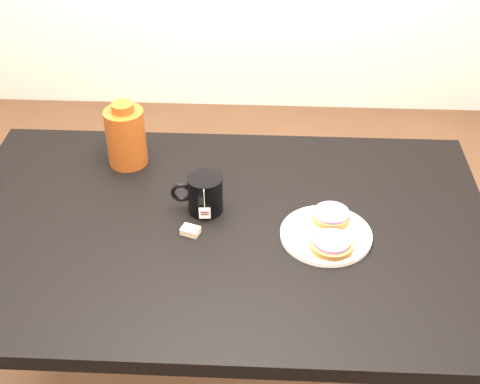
{
  "coord_description": "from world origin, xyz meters",
  "views": [
    {
      "loc": [
        0.11,
        -1.33,
        1.84
      ],
      "look_at": [
        0.04,
        0.07,
        0.81
      ],
      "focal_mm": 50.0,
      "sensor_mm": 36.0,
      "label": 1
    }
  ],
  "objects_px": {
    "bagel_back": "(331,216)",
    "table": "(222,250)",
    "plate": "(326,234)",
    "mug": "(204,194)",
    "teabag_pouch": "(190,231)",
    "bagel_package": "(126,136)",
    "bagel_front": "(332,244)"
  },
  "relations": [
    {
      "from": "bagel_back",
      "to": "bagel_front",
      "type": "height_order",
      "value": "same"
    },
    {
      "from": "plate",
      "to": "bagel_front",
      "type": "distance_m",
      "value": 0.06
    },
    {
      "from": "table",
      "to": "plate",
      "type": "xyz_separation_m",
      "value": [
        0.27,
        -0.03,
        0.09
      ]
    },
    {
      "from": "mug",
      "to": "bagel_package",
      "type": "distance_m",
      "value": 0.33
    },
    {
      "from": "bagel_back",
      "to": "teabag_pouch",
      "type": "xyz_separation_m",
      "value": [
        -0.36,
        -0.06,
        -0.02
      ]
    },
    {
      "from": "mug",
      "to": "bagel_back",
      "type": "bearing_deg",
      "value": -9.98
    },
    {
      "from": "teabag_pouch",
      "to": "bagel_back",
      "type": "bearing_deg",
      "value": 9.25
    },
    {
      "from": "teabag_pouch",
      "to": "bagel_package",
      "type": "relative_size",
      "value": 0.23
    },
    {
      "from": "bagel_front",
      "to": "mug",
      "type": "distance_m",
      "value": 0.36
    },
    {
      "from": "table",
      "to": "bagel_back",
      "type": "bearing_deg",
      "value": 4.45
    },
    {
      "from": "plate",
      "to": "mug",
      "type": "height_order",
      "value": "mug"
    },
    {
      "from": "bagel_front",
      "to": "bagel_package",
      "type": "relative_size",
      "value": 0.71
    },
    {
      "from": "bagel_back",
      "to": "table",
      "type": "bearing_deg",
      "value": -175.55
    },
    {
      "from": "bagel_back",
      "to": "mug",
      "type": "bearing_deg",
      "value": 172.84
    },
    {
      "from": "mug",
      "to": "bagel_package",
      "type": "bearing_deg",
      "value": 135.53
    },
    {
      "from": "bagel_back",
      "to": "teabag_pouch",
      "type": "bearing_deg",
      "value": -170.75
    },
    {
      "from": "table",
      "to": "plate",
      "type": "distance_m",
      "value": 0.28
    },
    {
      "from": "teabag_pouch",
      "to": "bagel_package",
      "type": "xyz_separation_m",
      "value": [
        -0.22,
        0.32,
        0.08
      ]
    },
    {
      "from": "plate",
      "to": "bagel_package",
      "type": "bearing_deg",
      "value": 150.74
    },
    {
      "from": "mug",
      "to": "teabag_pouch",
      "type": "relative_size",
      "value": 3.1
    },
    {
      "from": "teabag_pouch",
      "to": "table",
      "type": "bearing_deg",
      "value": 25.43
    },
    {
      "from": "mug",
      "to": "table",
      "type": "bearing_deg",
      "value": -55.18
    },
    {
      "from": "plate",
      "to": "bagel_back",
      "type": "bearing_deg",
      "value": 74.67
    },
    {
      "from": "table",
      "to": "mug",
      "type": "height_order",
      "value": "mug"
    },
    {
      "from": "bagel_back",
      "to": "teabag_pouch",
      "type": "distance_m",
      "value": 0.36
    },
    {
      "from": "plate",
      "to": "teabag_pouch",
      "type": "bearing_deg",
      "value": -179.42
    },
    {
      "from": "plate",
      "to": "teabag_pouch",
      "type": "distance_m",
      "value": 0.34
    },
    {
      "from": "plate",
      "to": "bagel_back",
      "type": "height_order",
      "value": "bagel_back"
    },
    {
      "from": "table",
      "to": "bagel_front",
      "type": "relative_size",
      "value": 10.15
    },
    {
      "from": "bagel_front",
      "to": "teabag_pouch",
      "type": "height_order",
      "value": "bagel_front"
    },
    {
      "from": "plate",
      "to": "bagel_back",
      "type": "relative_size",
      "value": 1.9
    },
    {
      "from": "bagel_front",
      "to": "teabag_pouch",
      "type": "xyz_separation_m",
      "value": [
        -0.35,
        0.05,
        -0.02
      ]
    }
  ]
}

